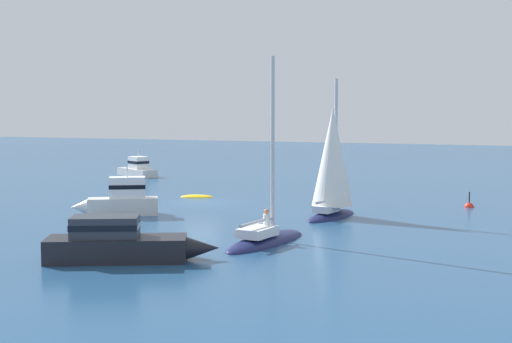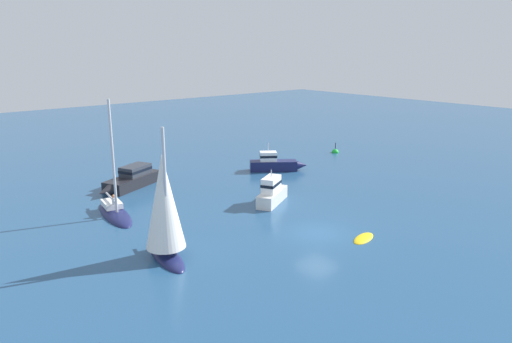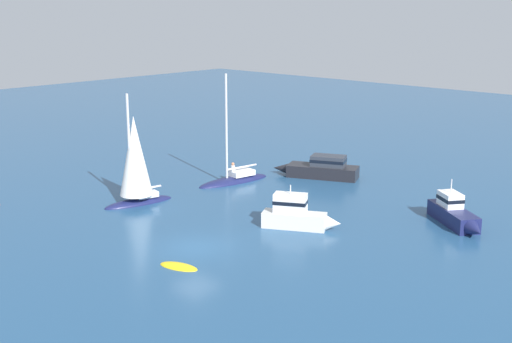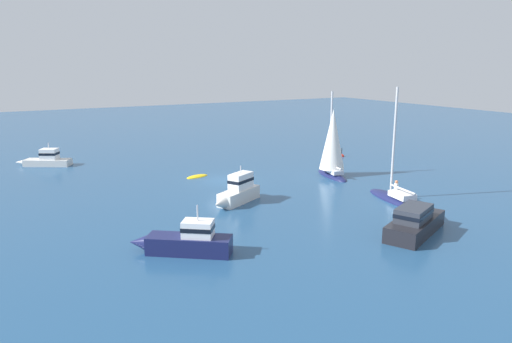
{
  "view_description": "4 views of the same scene",
  "coord_description": "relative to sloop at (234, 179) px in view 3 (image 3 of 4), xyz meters",
  "views": [
    {
      "loc": [
        20.7,
        -44.96,
        6.42
      ],
      "look_at": [
        4.9,
        -2.86,
        2.44
      ],
      "focal_mm": 53.09,
      "sensor_mm": 36.0,
      "label": 1
    },
    {
      "loc": [
        22.47,
        20.11,
        12.14
      ],
      "look_at": [
        -1.21,
        -7.89,
        2.5
      ],
      "focal_mm": 33.31,
      "sensor_mm": 36.0,
      "label": 2
    },
    {
      "loc": [
        -27.74,
        24.76,
        13.81
      ],
      "look_at": [
        4.92,
        -10.57,
        1.83
      ],
      "focal_mm": 47.21,
      "sensor_mm": 36.0,
      "label": 3
    },
    {
      "loc": [
        -17.83,
        -37.85,
        10.39
      ],
      "look_at": [
        -0.1,
        -6.14,
        2.09
      ],
      "focal_mm": 33.27,
      "sensor_mm": 36.0,
      "label": 4
    }
  ],
  "objects": [
    {
      "name": "ground_plane",
      "position": [
        -8.9,
        12.3,
        -0.19
      ],
      "size": [
        160.0,
        160.0,
        0.0
      ],
      "primitive_type": "plane",
      "color": "navy"
    },
    {
      "name": "tender",
      "position": [
        -10.46,
        14.9,
        -0.19
      ],
      "size": [
        2.5,
        1.56,
        0.35
      ],
      "rotation": [
        0.0,
        0.0,
        0.27
      ],
      "color": "yellow",
      "rests_on": "ground"
    },
    {
      "name": "cabin_cruiser",
      "position": [
        -11.0,
        5.48,
        0.69
      ],
      "size": [
        4.93,
        3.36,
        2.81
      ],
      "rotation": [
        0.0,
        0.0,
        3.64
      ],
      "color": "silver",
      "rests_on": "ground"
    },
    {
      "name": "sloop",
      "position": [
        0.0,
        0.0,
        0.0
      ],
      "size": [
        2.79,
        6.72,
        9.09
      ],
      "rotation": [
        0.0,
        0.0,
        1.41
      ],
      "color": "#191E4C",
      "rests_on": "ground"
    },
    {
      "name": "motor_cruiser",
      "position": [
        -18.04,
        -1.91,
        0.53
      ],
      "size": [
        5.42,
        4.43,
        2.85
      ],
      "rotation": [
        0.0,
        0.0,
        2.51
      ],
      "color": "#191E4C",
      "rests_on": "ground"
    },
    {
      "name": "yacht",
      "position": [
        0.8,
        9.04,
        2.73
      ],
      "size": [
        2.76,
        5.38,
        8.28
      ],
      "rotation": [
        0.0,
        0.0,
        1.37
      ],
      "color": "#191E4C",
      "rests_on": "ground"
    },
    {
      "name": "launch",
      "position": [
        -4.23,
        -5.84,
        0.56
      ],
      "size": [
        7.08,
        4.24,
        1.87
      ],
      "rotation": [
        0.0,
        0.0,
        0.42
      ],
      "color": "black",
      "rests_on": "ground"
    }
  ]
}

